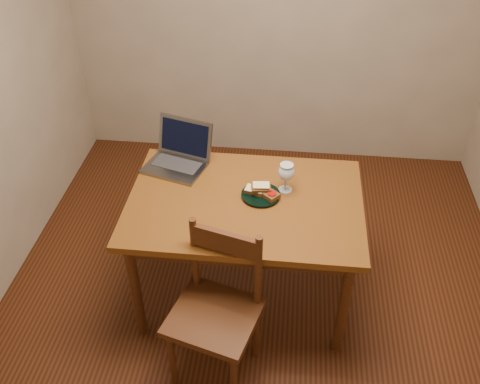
# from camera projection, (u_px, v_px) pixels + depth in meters

# --- Properties ---
(floor) EXTENTS (3.20, 3.20, 0.02)m
(floor) POSITION_uv_depth(u_px,v_px,m) (259.00, 288.00, 3.44)
(floor) COLOR black
(floor) RESTS_ON ground
(back_wall) EXTENTS (3.20, 0.02, 2.60)m
(back_wall) POSITION_uv_depth(u_px,v_px,m) (280.00, 0.00, 3.89)
(back_wall) COLOR gray
(back_wall) RESTS_ON floor
(table) EXTENTS (1.30, 0.90, 0.74)m
(table) POSITION_uv_depth(u_px,v_px,m) (245.00, 212.00, 3.01)
(table) COLOR #4E290D
(table) RESTS_ON floor
(chair) EXTENTS (0.52, 0.51, 0.46)m
(chair) POSITION_uv_depth(u_px,v_px,m) (216.00, 306.00, 2.68)
(chair) COLOR #36170B
(chair) RESTS_ON floor
(plate) EXTENTS (0.22, 0.22, 0.02)m
(plate) POSITION_uv_depth(u_px,v_px,m) (261.00, 195.00, 2.98)
(plate) COLOR black
(plate) RESTS_ON table
(sandwich_cheese) EXTENTS (0.12, 0.09, 0.03)m
(sandwich_cheese) POSITION_uv_depth(u_px,v_px,m) (254.00, 190.00, 2.97)
(sandwich_cheese) COLOR #381E0C
(sandwich_cheese) RESTS_ON plate
(sandwich_tomato) EXTENTS (0.14, 0.13, 0.04)m
(sandwich_tomato) POSITION_uv_depth(u_px,v_px,m) (268.00, 193.00, 2.95)
(sandwich_tomato) COLOR #381E0C
(sandwich_tomato) RESTS_ON plate
(sandwich_top) EXTENTS (0.11, 0.08, 0.03)m
(sandwich_top) POSITION_uv_depth(u_px,v_px,m) (261.00, 187.00, 2.95)
(sandwich_top) COLOR #381E0C
(sandwich_top) RESTS_ON plate
(milk_glass) EXTENTS (0.09, 0.09, 0.18)m
(milk_glass) POSITION_uv_depth(u_px,v_px,m) (286.00, 177.00, 2.97)
(milk_glass) COLOR white
(milk_glass) RESTS_ON table
(laptop) EXTENTS (0.42, 0.40, 0.25)m
(laptop) POSITION_uv_depth(u_px,v_px,m) (179.00, 153.00, 3.20)
(laptop) COLOR slate
(laptop) RESTS_ON table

